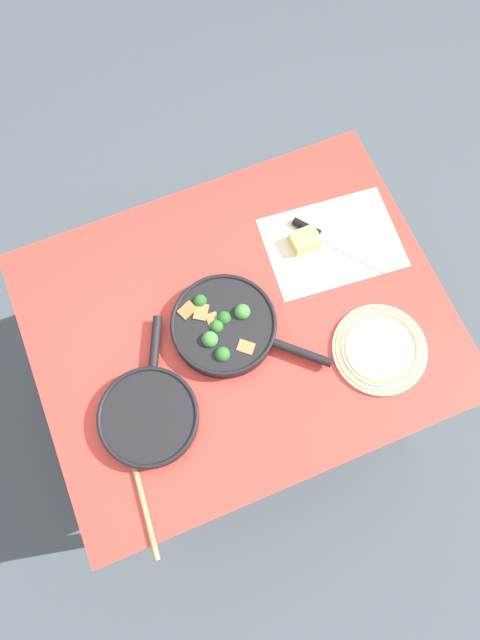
{
  "coord_description": "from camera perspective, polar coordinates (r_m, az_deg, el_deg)",
  "views": [
    {
      "loc": [
        -0.18,
        -0.45,
        2.18
      ],
      "look_at": [
        0.0,
        0.0,
        0.74
      ],
      "focal_mm": 32.0,
      "sensor_mm": 36.0,
      "label": 1
    }
  ],
  "objects": [
    {
      "name": "ground_plane",
      "position": [
        2.24,
        -0.0,
        -6.11
      ],
      "size": [
        14.0,
        14.0,
        0.0
      ],
      "primitive_type": "plane",
      "color": "#424C51"
    },
    {
      "name": "grater_knife",
      "position": [
        1.64,
        8.56,
        8.13
      ],
      "size": [
        0.2,
        0.25,
        0.02
      ],
      "rotation": [
        0.0,
        0.0,
        5.37
      ],
      "color": "silver",
      "rests_on": "dining_table_red"
    },
    {
      "name": "skillet_broccoli",
      "position": [
        1.51,
        -1.6,
        -0.57
      ],
      "size": [
        0.37,
        0.35,
        0.07
      ],
      "rotation": [
        0.0,
        0.0,
        5.53
      ],
      "color": "black",
      "rests_on": "dining_table_red"
    },
    {
      "name": "dining_table_red",
      "position": [
        1.62,
        -0.0,
        -1.18
      ],
      "size": [
        1.11,
        0.88,
        0.72
      ],
      "color": "red",
      "rests_on": "ground_plane"
    },
    {
      "name": "skillet_eggs",
      "position": [
        1.47,
        -9.09,
        -9.45
      ],
      "size": [
        0.26,
        0.38,
        0.05
      ],
      "rotation": [
        0.0,
        0.0,
        1.14
      ],
      "color": "black",
      "rests_on": "dining_table_red"
    },
    {
      "name": "dinner_plate_stack",
      "position": [
        1.55,
        13.83,
        -2.81
      ],
      "size": [
        0.25,
        0.25,
        0.03
      ],
      "color": "silver",
      "rests_on": "dining_table_red"
    },
    {
      "name": "wooden_spoon",
      "position": [
        1.48,
        -10.39,
        -14.69
      ],
      "size": [
        0.06,
        0.34,
        0.02
      ],
      "rotation": [
        0.0,
        0.0,
        1.49
      ],
      "color": "#A87A4C",
      "rests_on": "dining_table_red"
    },
    {
      "name": "parchment_sheet",
      "position": [
        1.65,
        9.21,
        7.65
      ],
      "size": [
        0.39,
        0.3,
        0.0
      ],
      "color": "beige",
      "rests_on": "dining_table_red"
    },
    {
      "name": "cheese_block",
      "position": [
        1.62,
        6.5,
        7.91
      ],
      "size": [
        0.08,
        0.06,
        0.04
      ],
      "color": "#E0C15B",
      "rests_on": "dining_table_red"
    }
  ]
}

